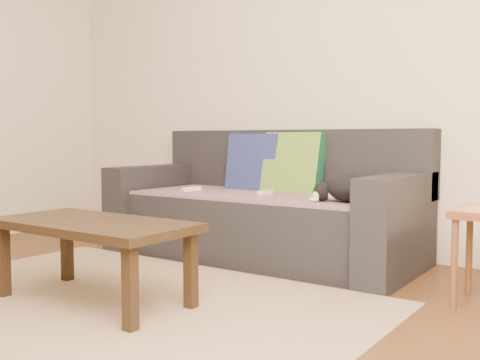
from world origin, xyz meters
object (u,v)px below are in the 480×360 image
object	(u,v)px
sofa	(265,212)
cat	(349,188)
wii_remote_b	(265,193)
coffee_table	(93,231)
wii_remote_a	(192,189)

from	to	relation	value
sofa	cat	world-z (taller)	sofa
wii_remote_b	sofa	bearing A→B (deg)	29.61
wii_remote_b	coffee_table	bearing A→B (deg)	168.49
wii_remote_b	coffee_table	size ratio (longest dim) A/B	0.15
cat	wii_remote_b	size ratio (longest dim) A/B	2.81
sofa	wii_remote_b	size ratio (longest dim) A/B	14.00
wii_remote_a	coffee_table	bearing A→B (deg)	-150.66
sofa	wii_remote_a	world-z (taller)	sofa
sofa	wii_remote_a	xyz separation A→B (m)	(-0.48, -0.21, 0.15)
cat	coffee_table	xyz separation A→B (m)	(-0.81, -1.19, -0.16)
wii_remote_a	coffee_table	size ratio (longest dim) A/B	0.15
sofa	wii_remote_a	size ratio (longest dim) A/B	14.00
wii_remote_b	coffee_table	world-z (taller)	wii_remote_b
wii_remote_a	wii_remote_b	world-z (taller)	same
sofa	coffee_table	world-z (taller)	sofa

